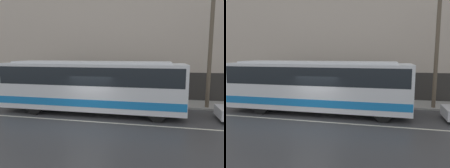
% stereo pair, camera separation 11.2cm
% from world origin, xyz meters
% --- Properties ---
extents(ground_plane, '(60.00, 60.00, 0.00)m').
position_xyz_m(ground_plane, '(0.00, 0.00, 0.00)').
color(ground_plane, '#38383A').
extents(sidewalk, '(60.00, 2.72, 0.13)m').
position_xyz_m(sidewalk, '(0.00, 5.36, 0.06)').
color(sidewalk, gray).
rests_on(sidewalk, ground_plane).
extents(building_facade, '(60.00, 0.35, 9.23)m').
position_xyz_m(building_facade, '(0.00, 6.86, 4.45)').
color(building_facade, '#B7A899').
rests_on(building_facade, ground_plane).
extents(lane_stripe, '(54.00, 0.14, 0.01)m').
position_xyz_m(lane_stripe, '(0.00, 0.00, 0.00)').
color(lane_stripe, beige).
rests_on(lane_stripe, ground_plane).
extents(transit_bus, '(11.61, 2.58, 3.31)m').
position_xyz_m(transit_bus, '(-0.37, 1.85, 1.87)').
color(transit_bus, silver).
rests_on(transit_bus, ground_plane).
extents(utility_pole_near, '(0.26, 0.26, 7.41)m').
position_xyz_m(utility_pole_near, '(7.16, 4.42, 3.83)').
color(utility_pole_near, brown).
rests_on(utility_pole_near, sidewalk).
extents(pedestrian_waiting, '(0.36, 0.36, 1.68)m').
position_xyz_m(pedestrian_waiting, '(1.30, 5.85, 0.91)').
color(pedestrian_waiting, maroon).
rests_on(pedestrian_waiting, sidewalk).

